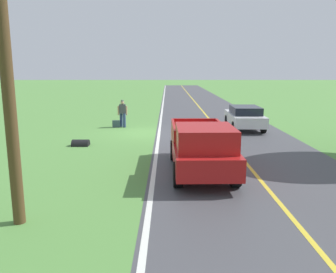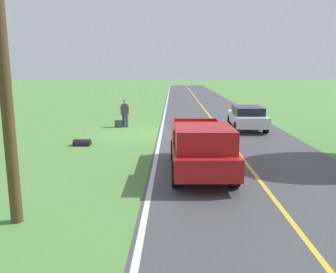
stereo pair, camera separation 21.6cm
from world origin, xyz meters
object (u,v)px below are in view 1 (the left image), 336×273
Objects in this scene: suitcase_carried at (116,124)px; pickup_truck_passing at (202,147)px; hitchhiker_walking at (123,112)px; utility_pole_roadside at (3,37)px; sedan_near_oncoming at (245,117)px.

pickup_truck_passing is (-4.48, 9.87, 0.75)m from suitcase_carried.
hitchhiker_walking is 14.40m from utility_pole_roadside.
suitcase_carried is at bearing -4.17° from sedan_near_oncoming.
suitcase_carried is 10.86m from pickup_truck_passing.
sedan_near_oncoming is (-7.62, 0.68, -0.23)m from hitchhiker_walking.
sedan_near_oncoming is (-3.56, -9.28, -0.21)m from pickup_truck_passing.
hitchhiker_walking is at bearing -92.92° from utility_pole_roadside.
hitchhiker_walking is 0.32× the size of pickup_truck_passing.
suitcase_carried is at bearing -91.22° from utility_pole_roadside.
hitchhiker_walking is 0.87m from suitcase_carried.
utility_pole_roadside reaches higher than pickup_truck_passing.
hitchhiker_walking is at bearing -67.82° from pickup_truck_passing.
hitchhiker_walking is at bearing 100.86° from suitcase_carried.
utility_pole_roadside is (4.77, 4.03, 3.35)m from pickup_truck_passing.
hitchhiker_walking is 0.39× the size of sedan_near_oncoming.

